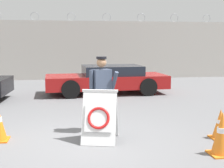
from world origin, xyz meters
The scene contains 7 objects.
ground_plane centered at (0.00, 0.00, 0.00)m, with size 90.00×90.00×0.00m, color slate.
perimeter_wall centered at (0.00, 11.15, 1.61)m, with size 36.00×0.30×3.66m.
barricade_sign centered at (0.35, -0.14, 0.54)m, with size 0.86×0.91×1.08m.
security_guard centered at (0.47, 0.56, 0.95)m, with size 0.67×0.37×1.72m.
traffic_cone_mid centered at (2.46, -1.23, 0.40)m, with size 0.42×0.42×0.80m.
traffic_cone_far centered at (2.90, -0.32, 0.32)m, with size 0.38×0.38×0.64m.
parked_car_rear_sedan centered at (1.31, 5.90, 0.58)m, with size 4.84×2.11×1.12m.
Camera 1 is at (-0.30, -6.36, 2.03)m, focal length 50.00 mm.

